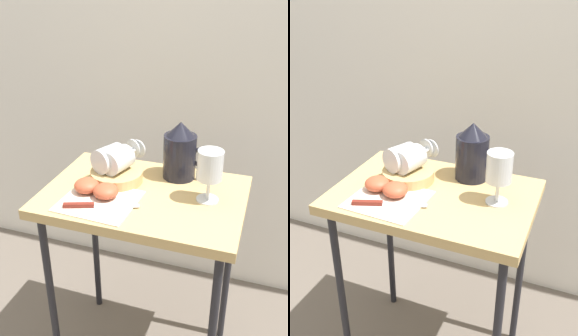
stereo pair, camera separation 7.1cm
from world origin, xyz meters
TOP-DOWN VIEW (x-y plane):
  - curtain_drape at (0.00, 0.51)m, footprint 2.40×0.03m
  - table at (0.00, 0.00)m, footprint 0.59×0.41m
  - linen_napkin at (-0.10, -0.09)m, footprint 0.22×0.20m
  - basket_tray at (-0.10, 0.04)m, footprint 0.16×0.16m
  - pitcher at (0.07, 0.13)m, footprint 0.15×0.10m
  - wine_glass_upright at (0.19, 0.01)m, footprint 0.07×0.07m
  - wine_glass_tipped_near at (-0.10, 0.05)m, footprint 0.11×0.16m
  - wine_glass_tipped_far at (-0.12, 0.04)m, footprint 0.12×0.17m
  - apple_half_left at (-0.16, -0.06)m, footprint 0.07×0.07m
  - apple_half_right at (-0.09, -0.07)m, footprint 0.07×0.07m
  - knife at (-0.11, -0.13)m, footprint 0.20×0.09m

SIDE VIEW (x-z plane):
  - table at x=0.00m, z-range 0.27..0.95m
  - linen_napkin at x=-0.10m, z-range 0.68..0.68m
  - knife at x=-0.11m, z-range 0.68..0.69m
  - basket_tray at x=-0.10m, z-range 0.68..0.71m
  - apple_half_left at x=-0.16m, z-range 0.68..0.72m
  - apple_half_right at x=-0.09m, z-range 0.68..0.72m
  - wine_glass_tipped_near at x=-0.10m, z-range 0.71..0.79m
  - wine_glass_tipped_far at x=-0.12m, z-range 0.71..0.79m
  - pitcher at x=0.07m, z-range 0.66..0.85m
  - wine_glass_upright at x=0.19m, z-range 0.70..0.86m
  - curtain_drape at x=0.00m, z-range 0.00..1.85m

